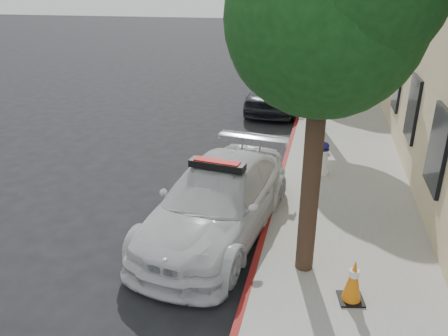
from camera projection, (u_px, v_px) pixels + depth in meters
ground at (182, 204)px, 10.05m from camera, size 120.00×120.00×0.00m
sidewalk at (340, 104)px, 18.22m from camera, size 3.20×50.00×0.15m
curb_strip at (302, 102)px, 18.55m from camera, size 0.12×50.00×0.15m
tree_near at (327, 16)px, 5.96m from camera, size 2.92×2.82×5.62m
tree_mid at (332, 3)px, 13.18m from camera, size 2.77×2.64×5.43m
police_car at (217, 201)px, 8.66m from camera, size 2.63×5.13×1.57m
parked_car_mid at (277, 89)px, 17.47m from camera, size 2.13×4.92×1.65m
parked_car_far at (293, 59)px, 25.40m from camera, size 1.77×4.29×1.38m
fire_hydrant at (323, 159)px, 11.11m from camera, size 0.37×0.34×0.88m
traffic_cone at (353, 281)px, 6.64m from camera, size 0.45×0.45×0.73m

